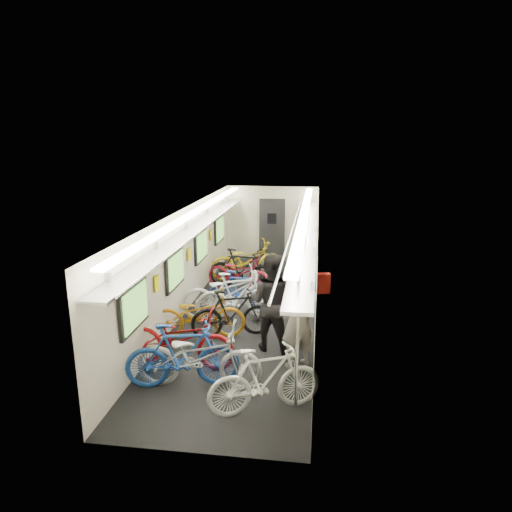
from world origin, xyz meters
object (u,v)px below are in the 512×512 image
(bicycle_0, at_px, (199,357))
(passenger_near, at_px, (298,320))
(passenger_mid, at_px, (272,302))
(backpack, at_px, (323,283))
(bicycle_1, at_px, (183,355))

(bicycle_0, bearing_deg, passenger_near, -60.71)
(passenger_near, bearing_deg, passenger_mid, -86.02)
(passenger_near, xyz_separation_m, backpack, (0.43, 0.87, 0.40))
(passenger_near, relative_size, passenger_mid, 0.92)
(bicycle_1, bearing_deg, backpack, -63.30)
(passenger_near, bearing_deg, backpack, -151.64)
(passenger_near, height_order, backpack, passenger_near)
(passenger_mid, height_order, backpack, passenger_mid)
(backpack, bearing_deg, passenger_near, -127.79)
(passenger_mid, bearing_deg, backpack, -151.64)
(bicycle_0, xyz_separation_m, passenger_mid, (1.01, 1.56, 0.41))
(backpack, bearing_deg, bicycle_1, -152.09)
(bicycle_0, distance_m, bicycle_1, 0.26)
(bicycle_0, xyz_separation_m, passenger_near, (1.52, 0.93, 0.34))
(bicycle_0, distance_m, passenger_mid, 1.90)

